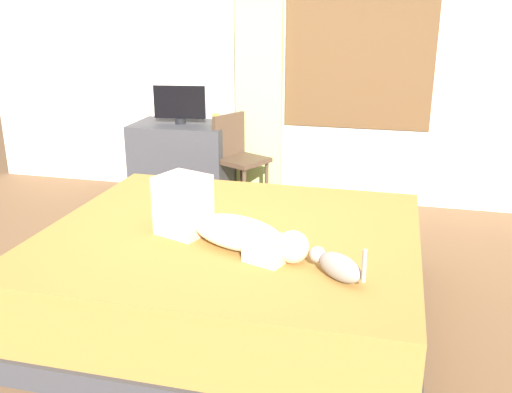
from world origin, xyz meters
TOP-DOWN VIEW (x-y plane):
  - ground_plane at (0.00, 0.00)m, footprint 16.00×16.00m
  - back_wall_with_window at (0.02, 2.51)m, footprint 6.40×0.14m
  - bed at (0.08, 0.17)m, footprint 2.20×1.94m
  - person_lying at (0.09, -0.02)m, footprint 0.93×0.52m
  - cat at (0.74, -0.30)m, footprint 0.30×0.26m
  - desk at (-0.98, 2.11)m, footprint 0.90×0.56m
  - tv_monitor at (-0.99, 2.11)m, footprint 0.48×0.10m
  - cup at (-0.69, 2.28)m, footprint 0.07×0.07m
  - chair_by_desk at (-0.41, 2.01)m, footprint 0.51×0.51m
  - curtain_left at (-0.30, 2.39)m, footprint 0.44×0.06m

SIDE VIEW (x-z plane):
  - ground_plane at x=0.00m, z-range 0.00..0.00m
  - bed at x=0.08m, z-range 0.00..0.53m
  - desk at x=-0.98m, z-range 0.00..0.74m
  - chair_by_desk at x=-0.41m, z-range 0.08..0.94m
  - cat at x=0.74m, z-range 0.50..0.71m
  - person_lying at x=0.09m, z-range 0.48..0.82m
  - cup at x=-0.69m, z-range 0.74..0.82m
  - tv_monitor at x=-0.99m, z-range 0.75..1.10m
  - curtain_left at x=-0.30m, z-range 0.00..2.65m
  - back_wall_with_window at x=0.02m, z-range 0.00..2.90m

